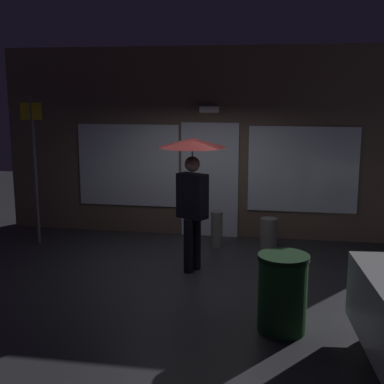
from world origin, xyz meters
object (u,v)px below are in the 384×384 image
(street_sign_post, at_px, (34,163))
(sidewalk_bollard_2, at_px, (269,233))
(trash_bin, at_px, (282,293))
(person_with_umbrella, at_px, (192,173))
(sidewalk_bollard, at_px, (217,229))

(street_sign_post, relative_size, sidewalk_bollard_2, 4.86)
(street_sign_post, xyz_separation_m, trash_bin, (4.47, -2.89, -1.04))
(trash_bin, bearing_deg, sidewalk_bollard_2, 94.27)
(street_sign_post, distance_m, trash_bin, 5.43)
(street_sign_post, bearing_deg, trash_bin, -32.91)
(person_with_umbrella, xyz_separation_m, trash_bin, (1.40, -1.89, -1.09))
(street_sign_post, bearing_deg, person_with_umbrella, -18.02)
(trash_bin, bearing_deg, street_sign_post, 147.09)
(street_sign_post, relative_size, trash_bin, 2.85)
(sidewalk_bollard_2, distance_m, trash_bin, 3.30)
(person_with_umbrella, xyz_separation_m, sidewalk_bollard, (0.22, 1.32, -1.23))
(person_with_umbrella, distance_m, street_sign_post, 3.23)
(street_sign_post, height_order, trash_bin, street_sign_post)
(sidewalk_bollard_2, bearing_deg, trash_bin, -85.73)
(street_sign_post, distance_m, sidewalk_bollard, 3.52)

